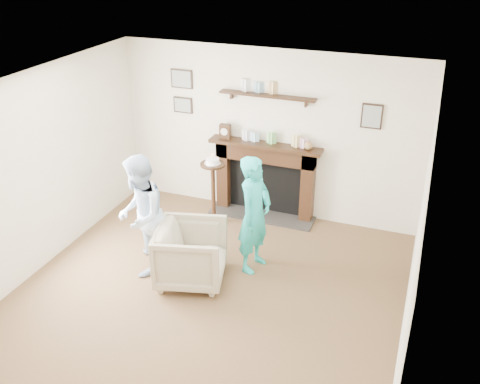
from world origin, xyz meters
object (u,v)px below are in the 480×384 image
armchair (193,279)px  woman (254,266)px  pedestal_table (213,182)px  man (145,268)px

armchair → woman: 0.83m
woman → pedestal_table: pedestal_table is taller
man → pedestal_table: size_ratio=1.39×
pedestal_table → man: bearing=-105.7°
woman → pedestal_table: (-0.92, 0.83, 0.69)m
armchair → pedestal_table: 1.56m
pedestal_table → woman: bearing=-42.3°
man → armchair: bearing=69.5°
armchair → woman: size_ratio=0.54×
armchair → man: 0.67m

